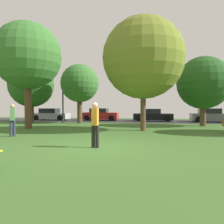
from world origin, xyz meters
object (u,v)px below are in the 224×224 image
Objects in this scene: parked_car_red at (100,115)px; parked_car_black at (153,115)px; parked_car_silver at (51,115)px; maple_tree_far at (80,84)px; birch_tree_lone at (143,58)px; person_bystander at (95,122)px; street_lamp_post at (63,100)px; person_thrower at (12,118)px; oak_tree_right at (31,85)px; parked_car_grey at (211,116)px; oak_tree_center at (203,83)px; oak_tree_left at (28,56)px.

parked_car_red is 0.95× the size of parked_car_black.
maple_tree_far is at bearing -39.00° from parked_car_silver.
birch_tree_lone is 10.70m from parked_car_black.
maple_tree_far is 3.24× the size of person_bystander.
maple_tree_far reaches higher than street_lamp_post.
birch_tree_lone is at bearing 90.50° from person_thrower.
oak_tree_right is 0.83× the size of birch_tree_lone.
parked_car_silver is at bearing 179.51° from parked_car_grey.
parked_car_black is at bearing 176.45° from parked_car_grey.
parked_car_black is at bearing -8.22° from person_bystander.
parked_car_silver is at bearing 31.14° from person_bystander.
birch_tree_lone reaches higher than parked_car_red.
oak_tree_center is 3.25× the size of person_bystander.
person_thrower is (-11.58, -8.46, -2.59)m from oak_tree_center.
oak_tree_right is 8.24m from parked_car_red.
street_lamp_post reaches higher than parked_car_red.
oak_tree_right reaches higher than parked_car_black.
maple_tree_far is 1.39× the size of parked_car_grey.
oak_tree_right is at bearing 173.07° from oak_tree_center.
street_lamp_post is at bearing -7.26° from oak_tree_right.
parked_car_red is at bearing 143.08° from person_thrower.
oak_tree_center is (16.67, -2.03, -0.34)m from oak_tree_right.
parked_car_silver is at bearing 130.03° from street_lamp_post.
parked_car_silver is at bearing 161.82° from oak_tree_center.
oak_tree_left is 11.54m from parked_car_red.
person_bystander reaches higher than parked_car_red.
street_lamp_post is (-1.37, 10.01, 1.28)m from person_thrower.
maple_tree_far is at bearing 70.19° from oak_tree_left.
oak_tree_right is at bearing -170.56° from parked_car_grey.
oak_tree_center is 1.00× the size of maple_tree_far.
person_thrower reaches higher than parked_car_red.
oak_tree_center reaches higher than parked_car_red.
oak_tree_left is 6.17m from maple_tree_far.
person_bystander is at bearing -104.22° from birch_tree_lone.
person_bystander is (-1.63, -6.43, -3.85)m from birch_tree_lone.
birch_tree_lone is 1.68× the size of street_lamp_post.
parked_car_red is at bearing 177.25° from parked_car_grey.
street_lamp_post is (-6.56, 12.30, 1.26)m from person_bystander.
parked_car_grey is at bearing 32.31° from oak_tree_left.
parked_car_grey is at bearing 69.02° from oak_tree_center.
oak_tree_center reaches higher than parked_car_grey.
parked_car_grey is (8.36, 15.87, -0.33)m from person_bystander.
parked_car_silver is at bearing 167.37° from person_thrower.
oak_tree_left is 18.44m from parked_car_grey.
oak_tree_left is 1.81× the size of parked_car_black.
oak_tree_left is at bearing 170.11° from person_thrower.
person_bystander is 18.73m from parked_car_silver.
parked_car_silver is 12.03m from parked_car_black.
parked_car_black is 6.03m from parked_car_grey.
parked_car_grey is 0.92× the size of street_lamp_post.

